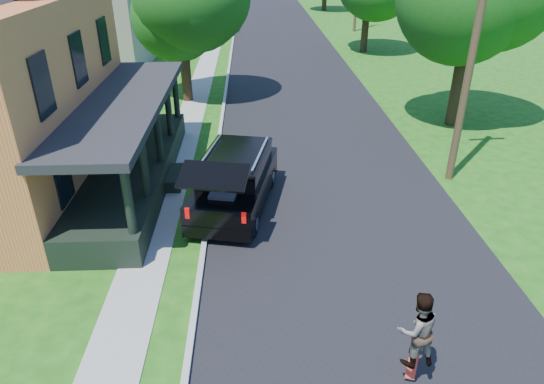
{
  "coord_description": "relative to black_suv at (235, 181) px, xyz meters",
  "views": [
    {
      "loc": [
        -2.63,
        -9.5,
        7.8
      ],
      "look_at": [
        -2.08,
        3.0,
        1.17
      ],
      "focal_mm": 32.0,
      "sensor_mm": 36.0,
      "label": 1
    }
  ],
  "objects": [
    {
      "name": "street",
      "position": [
        3.2,
        15.74,
        -0.92
      ],
      "size": [
        8.0,
        120.0,
        0.02
      ],
      "primitive_type": "cube",
      "color": "black",
      "rests_on": "ground"
    },
    {
      "name": "ground",
      "position": [
        3.2,
        -4.26,
        -0.92
      ],
      "size": [
        140.0,
        140.0,
        0.0
      ],
      "primitive_type": "plane",
      "color": "#195511",
      "rests_on": "ground"
    },
    {
      "name": "skateboard",
      "position": [
        3.63,
        -7.07,
        -0.5
      ],
      "size": [
        0.35,
        0.4,
        0.66
      ],
      "rotation": [
        0.0,
        0.0,
        -0.21
      ],
      "color": "red",
      "rests_on": "ground"
    },
    {
      "name": "black_suv",
      "position": [
        0.0,
        0.0,
        0.0
      ],
      "size": [
        2.92,
        5.47,
        2.42
      ],
      "rotation": [
        0.0,
        0.0,
        -0.2
      ],
      "color": "black",
      "rests_on": "ground"
    },
    {
      "name": "front_walk",
      "position": [
        -6.3,
        1.74,
        -0.92
      ],
      "size": [
        6.5,
        1.2,
        0.03
      ],
      "primitive_type": "cube",
      "color": "#9C9B94",
      "rests_on": "ground"
    },
    {
      "name": "neighbor_house_mid",
      "position": [
        -10.3,
        19.74,
        3.27
      ],
      "size": [
        12.78,
        12.78,
        8.3
      ],
      "color": "gray",
      "rests_on": "ground"
    },
    {
      "name": "sidewalk",
      "position": [
        -2.4,
        15.74,
        -0.92
      ],
      "size": [
        1.3,
        120.0,
        0.03
      ],
      "primitive_type": "cube",
      "color": "#9C9B94",
      "rests_on": "ground"
    },
    {
      "name": "utility_pole_near",
      "position": [
        7.7,
        1.74,
        4.37
      ],
      "size": [
        1.6,
        0.28,
        10.29
      ],
      "rotation": [
        0.0,
        0.0,
        0.07
      ],
      "color": "#43311F",
      "rests_on": "ground"
    },
    {
      "name": "skateboarder",
      "position": [
        3.51,
        -7.26,
        0.52
      ],
      "size": [
        0.86,
        0.72,
        1.6
      ],
      "rotation": [
        0.0,
        0.0,
        3.3
      ],
      "color": "black",
      "rests_on": "ground"
    },
    {
      "name": "tree_left_mid",
      "position": [
        -2.84,
        11.65,
        3.99
      ],
      "size": [
        5.6,
        5.46,
        7.86
      ],
      "rotation": [
        0.0,
        0.0,
        0.03
      ],
      "color": "black",
      "rests_on": "ground"
    },
    {
      "name": "curb",
      "position": [
        -0.85,
        15.74,
        -0.92
      ],
      "size": [
        0.15,
        120.0,
        0.12
      ],
      "primitive_type": "cube",
      "color": "#ABABA6",
      "rests_on": "ground"
    }
  ]
}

